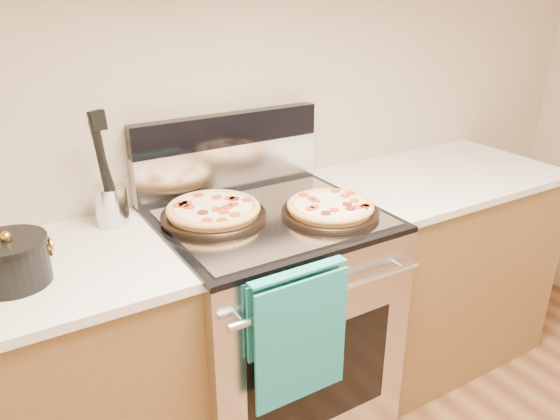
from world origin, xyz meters
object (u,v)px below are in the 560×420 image
pepperoni_pizza_back (213,211)px  utensil_crock (112,205)px  range_body (270,327)px  saucepan (11,263)px  pepperoni_pizza_front (330,208)px

pepperoni_pizza_back → utensil_crock: utensil_crock is taller
range_body → saucepan: bearing=-178.7°
pepperoni_pizza_back → saucepan: size_ratio=1.81×
range_body → pepperoni_pizza_back: bearing=158.7°
pepperoni_pizza_front → utensil_crock: 0.75m
pepperoni_pizza_back → pepperoni_pizza_front: bearing=-27.1°
pepperoni_pizza_back → saucepan: (-0.64, -0.09, 0.02)m
pepperoni_pizza_back → utensil_crock: bearing=151.2°
pepperoni_pizza_front → saucepan: (-1.00, 0.10, 0.02)m
pepperoni_pizza_front → saucepan: size_ratio=1.70×
pepperoni_pizza_back → saucepan: 0.65m
range_body → pepperoni_pizza_back: (-0.18, 0.07, 0.50)m
pepperoni_pizza_back → range_body: bearing=-21.3°
range_body → saucepan: (-0.82, -0.02, 0.52)m
saucepan → pepperoni_pizza_front: bearing=-5.5°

